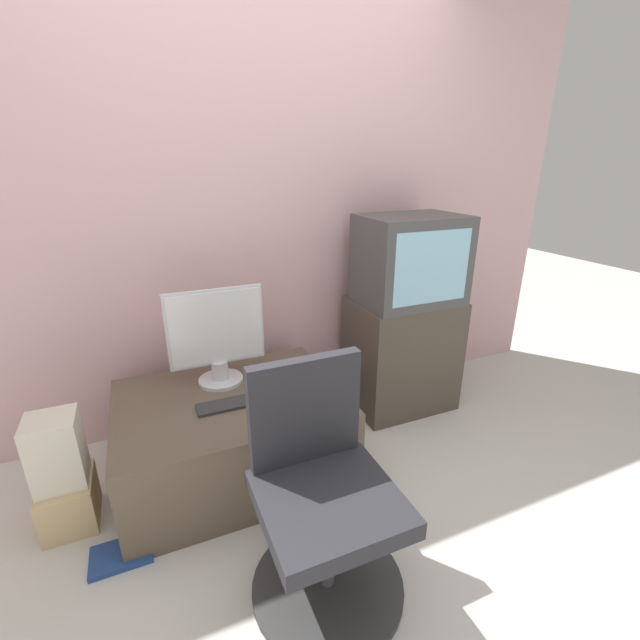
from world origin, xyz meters
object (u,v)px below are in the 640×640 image
(mouse, at_px, (271,394))
(crt_tv, at_px, (410,260))
(main_monitor, at_px, (217,338))
(cardboard_box_lower, at_px, (70,502))
(office_chair, at_px, (322,503))
(keyboard, at_px, (230,404))
(book, at_px, (121,555))

(mouse, xyz_separation_m, crt_tv, (0.96, 0.27, 0.53))
(main_monitor, distance_m, cardboard_box_lower, 0.97)
(main_monitor, distance_m, crt_tv, 1.20)
(crt_tv, bearing_deg, office_chair, -135.83)
(office_chair, bearing_deg, keyboard, 105.71)
(main_monitor, relative_size, crt_tv, 0.85)
(office_chair, bearing_deg, mouse, 88.41)
(keyboard, relative_size, mouse, 6.05)
(main_monitor, xyz_separation_m, crt_tv, (1.16, 0.03, 0.29))
(cardboard_box_lower, bearing_deg, office_chair, -36.96)
(book, bearing_deg, office_chair, -29.14)
(keyboard, relative_size, office_chair, 0.35)
(mouse, distance_m, crt_tv, 1.13)
(main_monitor, height_order, keyboard, main_monitor)
(crt_tv, relative_size, office_chair, 0.68)
(mouse, relative_size, cardboard_box_lower, 0.19)
(keyboard, bearing_deg, crt_tv, 13.51)
(cardboard_box_lower, bearing_deg, main_monitor, 17.19)
(keyboard, relative_size, book, 1.27)
(main_monitor, xyz_separation_m, book, (-0.54, -0.52, -0.68))
(keyboard, height_order, office_chair, office_chair)
(main_monitor, height_order, crt_tv, crt_tv)
(crt_tv, distance_m, cardboard_box_lower, 2.11)
(main_monitor, distance_m, keyboard, 0.35)
(mouse, bearing_deg, keyboard, -177.87)
(mouse, height_order, office_chair, office_chair)
(crt_tv, bearing_deg, cardboard_box_lower, -172.28)
(cardboard_box_lower, xyz_separation_m, book, (0.20, -0.29, -0.10))
(mouse, xyz_separation_m, cardboard_box_lower, (-0.94, 0.02, -0.34))
(keyboard, relative_size, crt_tv, 0.51)
(main_monitor, height_order, office_chair, main_monitor)
(book, bearing_deg, cardboard_box_lower, 124.28)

